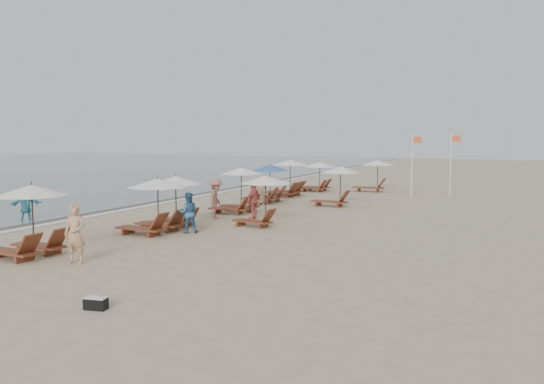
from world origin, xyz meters
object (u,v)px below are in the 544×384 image
at_px(beachgoer_mid_a, 188,213).
at_px(inland_station_2, 373,174).
at_px(lounger_station_0, 27,222).
at_px(beachgoer_mid_b, 216,199).
at_px(inland_station_1, 335,183).
at_px(beachgoer_far_a, 254,201).
at_px(lounger_station_2, 172,200).
at_px(waterline_walker, 26,205).
at_px(lounger_station_5, 286,179).
at_px(flag_pole_near, 413,162).
at_px(lounger_station_3, 237,192).
at_px(beachgoer_far_b, 260,190).
at_px(duffel_bag, 96,303).
at_px(lounger_station_4, 266,184).
at_px(lounger_station_6, 317,175).
at_px(inland_station_0, 261,193).
at_px(beachgoer_near, 75,234).
at_px(lounger_station_1, 153,206).

bearing_deg(beachgoer_mid_a, inland_station_2, -132.50).
height_order(lounger_station_0, beachgoer_mid_b, lounger_station_0).
height_order(inland_station_1, beachgoer_far_a, inland_station_1).
bearing_deg(lounger_station_2, waterline_walker, -170.58).
relative_size(beachgoer_mid_a, waterline_walker, 1.10).
bearing_deg(beachgoer_mid_b, inland_station_1, -49.64).
xyz_separation_m(lounger_station_0, lounger_station_2, (0.87, 6.78, 0.03)).
relative_size(lounger_station_5, beachgoer_mid_a, 1.69).
xyz_separation_m(lounger_station_0, flag_pole_near, (8.00, 22.84, 1.13)).
relative_size(lounger_station_3, beachgoer_mid_a, 1.59).
bearing_deg(beachgoer_far_b, duffel_bag, -110.40).
height_order(lounger_station_4, lounger_station_6, lounger_station_4).
height_order(inland_station_0, beachgoer_far_b, inland_station_0).
distance_m(lounger_station_3, inland_station_1, 5.94).
bearing_deg(duffel_bag, inland_station_2, 92.07).
relative_size(lounger_station_5, waterline_walker, 1.86).
bearing_deg(beachgoer_far_a, duffel_bag, 16.96).
bearing_deg(lounger_station_3, lounger_station_4, 96.75).
bearing_deg(beachgoer_near, lounger_station_1, 82.31).
distance_m(lounger_station_6, inland_station_1, 8.40).
relative_size(beachgoer_mid_a, beachgoer_far_b, 0.99).
relative_size(lounger_station_0, inland_station_0, 1.01).
bearing_deg(lounger_station_0, beachgoer_far_a, 74.01).
height_order(inland_station_0, waterline_walker, inland_station_0).
bearing_deg(beachgoer_far_a, flag_pole_near, 163.20).
bearing_deg(lounger_station_1, lounger_station_3, 88.32).
xyz_separation_m(inland_station_1, waterline_walker, (-11.41, -11.02, -0.58)).
xyz_separation_m(lounger_station_3, lounger_station_5, (-0.77, 8.19, 0.05)).
bearing_deg(inland_station_1, flag_pole_near, 63.92).
bearing_deg(lounger_station_0, lounger_station_5, 88.85).
distance_m(lounger_station_5, waterline_walker, 16.16).
height_order(lounger_station_3, inland_station_0, lounger_station_3).
distance_m(lounger_station_2, duffel_bag, 11.25).
distance_m(inland_station_0, beachgoer_mid_a, 3.36).
height_order(beachgoer_mid_a, beachgoer_mid_b, beachgoer_mid_b).
relative_size(lounger_station_1, beachgoer_far_b, 1.66).
relative_size(inland_station_2, flag_pole_near, 0.70).
bearing_deg(beachgoer_near, lounger_station_0, 159.43).
bearing_deg(lounger_station_4, beachgoer_far_b, -81.61).
xyz_separation_m(lounger_station_2, beachgoer_far_a, (2.10, 3.58, -0.29)).
bearing_deg(beachgoer_near, lounger_station_2, 80.78).
bearing_deg(beachgoer_mid_b, lounger_station_0, 151.83).
bearing_deg(beachgoer_near, beachgoer_mid_a, 69.66).
bearing_deg(flag_pole_near, inland_station_0, -105.03).
relative_size(lounger_station_6, inland_station_1, 0.93).
relative_size(lounger_station_3, lounger_station_5, 0.94).
xyz_separation_m(inland_station_1, flag_pole_near, (3.06, 6.26, 0.94)).
xyz_separation_m(lounger_station_4, waterline_walker, (-7.11, -11.07, -0.31)).
height_order(lounger_station_5, beachgoer_mid_b, lounger_station_5).
distance_m(inland_station_0, beachgoer_far_b, 7.73).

